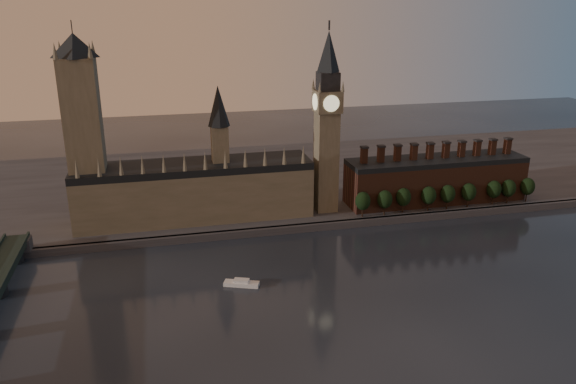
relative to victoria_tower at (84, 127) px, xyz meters
name	(u,v)px	position (x,y,z in m)	size (l,w,h in m)	color
ground	(380,313)	(120.00, -115.00, -59.09)	(900.00, 900.00, 0.00)	black
north_bank	(283,180)	(120.00, 63.04, -57.09)	(900.00, 182.00, 4.00)	#4B4B50
palace_of_westminster	(196,188)	(55.59, -0.09, -37.46)	(130.00, 30.30, 74.00)	#796D56
victoria_tower	(84,127)	(0.00, 0.00, 0.00)	(24.00, 24.00, 108.00)	#796D56
big_ben	(327,121)	(130.00, -5.00, -2.26)	(15.00, 15.00, 107.00)	#796D56
chimney_block	(435,179)	(200.00, -5.00, -41.27)	(110.00, 25.00, 37.00)	#512D1F
embankment_tree_0	(363,201)	(147.25, -21.13, -45.62)	(8.60, 8.60, 14.88)	black
embankment_tree_1	(385,199)	(160.44, -21.38, -45.62)	(8.60, 8.60, 14.88)	black
embankment_tree_2	(404,197)	(172.50, -20.16, -45.62)	(8.60, 8.60, 14.88)	black
embankment_tree_3	(429,195)	(188.07, -20.82, -45.62)	(8.60, 8.60, 14.88)	black
embankment_tree_4	(448,194)	(200.26, -20.78, -45.62)	(8.60, 8.60, 14.88)	black
embankment_tree_5	(469,192)	(213.91, -20.73, -45.62)	(8.60, 8.60, 14.88)	black
embankment_tree_6	(494,189)	(231.31, -19.70, -45.62)	(8.60, 8.60, 14.88)	black
embankment_tree_7	(509,188)	(241.14, -19.78, -45.62)	(8.60, 8.60, 14.88)	black
embankment_tree_8	(528,187)	(254.34, -19.60, -45.62)	(8.60, 8.60, 14.88)	black
river_boat	(242,283)	(68.60, -79.05, -57.88)	(16.26, 9.88, 3.14)	silver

